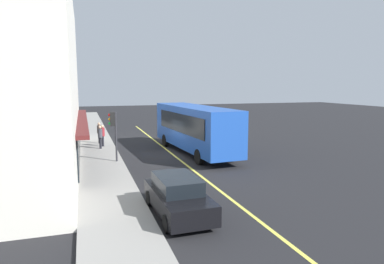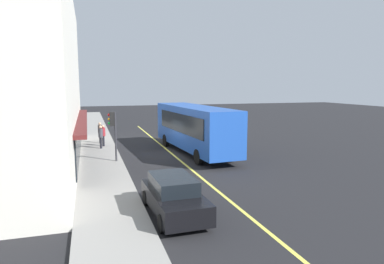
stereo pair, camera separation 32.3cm
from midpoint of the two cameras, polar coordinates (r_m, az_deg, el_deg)
name	(u,v)px [view 1 (the left image)]	position (r m, az deg, el deg)	size (l,w,h in m)	color
ground	(173,154)	(25.28, -3.61, -3.73)	(120.00, 120.00, 0.00)	black
sidewalk	(100,158)	(24.56, -15.37, -4.17)	(80.00, 2.74, 0.15)	gray
lane_centre_stripe	(173,154)	(25.28, -3.61, -3.72)	(36.00, 0.16, 0.01)	#D8D14C
bus	(194,127)	(25.43, 0.00, 0.89)	(11.29, 3.35, 3.50)	#1E4CAD
traffic_light	(113,125)	(22.53, -13.36, 1.17)	(0.30, 0.52, 3.20)	#2D2D33
car_black	(178,196)	(13.69, -3.08, -10.64)	(4.35, 1.96, 1.52)	black
pedestrian_mid_block	(99,131)	(30.03, -15.47, 0.19)	(0.34, 0.34, 1.76)	black
pedestrian_near_storefront	(103,134)	(28.46, -14.95, -0.25)	(0.34, 0.34, 1.72)	black
pedestrian_waiting	(100,135)	(27.48, -15.34, -0.46)	(0.34, 0.34, 1.79)	black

